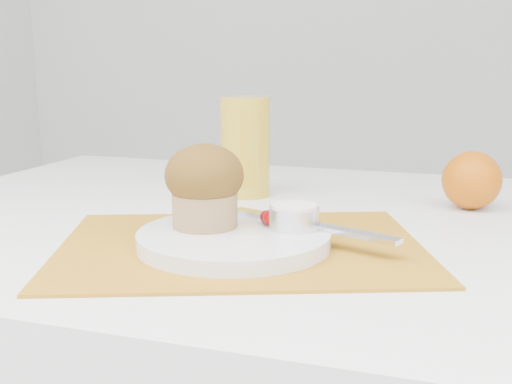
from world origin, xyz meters
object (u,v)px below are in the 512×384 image
(orange, at_px, (472,180))
(muffin, at_px, (205,185))
(juice_glass, at_px, (245,147))
(plate, at_px, (234,239))

(orange, height_order, muffin, muffin)
(juice_glass, height_order, muffin, juice_glass)
(orange, bearing_deg, muffin, -135.90)
(juice_glass, distance_m, muffin, 0.27)
(muffin, bearing_deg, plate, -15.72)
(orange, bearing_deg, juice_glass, -177.61)
(plate, height_order, juice_glass, juice_glass)
(muffin, bearing_deg, orange, 44.10)
(orange, relative_size, muffin, 0.84)
(plate, distance_m, juice_glass, 0.30)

